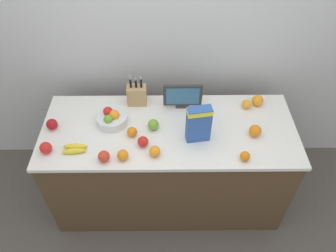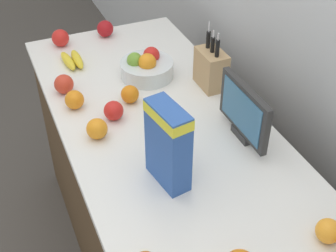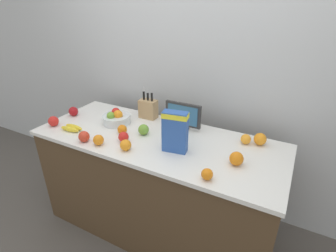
# 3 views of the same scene
# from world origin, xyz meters

# --- Properties ---
(wall_back) EXTENTS (9.00, 0.06, 2.60)m
(wall_back) POSITION_xyz_m (0.00, 0.60, 1.30)
(wall_back) COLOR silver
(wall_back) RESTS_ON ground_plane
(counter) EXTENTS (1.91, 0.76, 0.90)m
(counter) POSITION_xyz_m (0.00, 0.00, 0.45)
(counter) COLOR #4C3823
(counter) RESTS_ON ground_plane
(knife_block) EXTENTS (0.15, 0.09, 0.28)m
(knife_block) POSITION_xyz_m (-0.25, 0.29, 0.99)
(knife_block) COLOR tan
(knife_block) RESTS_ON counter
(small_monitor) EXTENTS (0.30, 0.03, 0.22)m
(small_monitor) POSITION_xyz_m (0.11, 0.23, 1.02)
(small_monitor) COLOR #2D2D2D
(small_monitor) RESTS_ON counter
(cereal_box) EXTENTS (0.18, 0.10, 0.29)m
(cereal_box) POSITION_xyz_m (0.21, -0.10, 1.06)
(cereal_box) COLOR #2D56A8
(cereal_box) RESTS_ON counter
(fruit_bowl) EXTENTS (0.23, 0.23, 0.12)m
(fruit_bowl) POSITION_xyz_m (-0.43, 0.07, 0.95)
(fruit_bowl) COLOR silver
(fruit_bowl) RESTS_ON counter
(banana_bunch) EXTENTS (0.17, 0.09, 0.04)m
(banana_bunch) POSITION_xyz_m (-0.66, -0.21, 0.92)
(banana_bunch) COLOR yellow
(banana_bunch) RESTS_ON counter
(apple_rightmost) EXTENTS (0.08, 0.08, 0.08)m
(apple_rightmost) POSITION_xyz_m (-0.19, -0.16, 0.94)
(apple_rightmost) COLOR red
(apple_rightmost) RESTS_ON counter
(apple_middle) EXTENTS (0.08, 0.08, 0.08)m
(apple_middle) POSITION_xyz_m (-0.87, 0.01, 0.95)
(apple_middle) COLOR #A31419
(apple_middle) RESTS_ON counter
(apple_rear) EXTENTS (0.08, 0.08, 0.08)m
(apple_rear) POSITION_xyz_m (-0.12, 0.00, 0.95)
(apple_rear) COLOR #6B9E33
(apple_rear) RESTS_ON counter
(apple_by_knife_block) EXTENTS (0.08, 0.08, 0.08)m
(apple_by_knife_block) POSITION_xyz_m (-0.86, -0.22, 0.95)
(apple_by_knife_block) COLOR red
(apple_by_knife_block) RESTS_ON counter
(apple_front) EXTENTS (0.08, 0.08, 0.08)m
(apple_front) POSITION_xyz_m (-0.44, -0.30, 0.94)
(apple_front) COLOR red
(apple_front) RESTS_ON counter
(orange_front_right) EXTENTS (0.08, 0.08, 0.08)m
(orange_front_right) POSITION_xyz_m (-0.10, -0.26, 0.94)
(orange_front_right) COLOR orange
(orange_front_right) RESTS_ON counter
(orange_mid_right) EXTENTS (0.07, 0.07, 0.07)m
(orange_mid_right) POSITION_xyz_m (-0.27, -0.07, 0.94)
(orange_mid_right) COLOR orange
(orange_mid_right) RESTS_ON counter
(orange_by_cereal) EXTENTS (0.08, 0.08, 0.08)m
(orange_by_cereal) POSITION_xyz_m (-0.32, -0.29, 0.94)
(orange_by_cereal) COLOR orange
(orange_by_cereal) RESTS_ON counter
(orange_back_center) EXTENTS (0.07, 0.07, 0.07)m
(orange_back_center) POSITION_xyz_m (0.62, 0.23, 0.94)
(orange_back_center) COLOR orange
(orange_back_center) RESTS_ON counter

